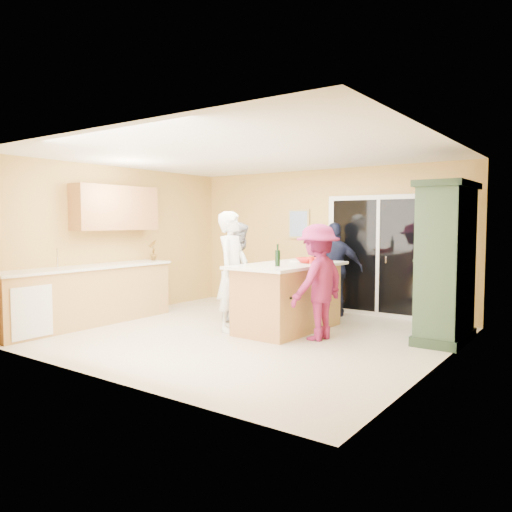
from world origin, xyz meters
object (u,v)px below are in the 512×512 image
Objects in this scene: woman_navy at (335,269)px; woman_magenta at (318,282)px; kitchen_island at (288,299)px; woman_white at (232,271)px; green_hutch at (446,264)px; woman_grey at (240,271)px.

woman_magenta is (0.60, -1.72, -0.01)m from woman_navy.
kitchen_island is 1.20× the size of woman_navy.
woman_white is at bearing -140.61° from kitchen_island.
woman_white is (-2.80, -1.15, -0.16)m from green_hutch.
woman_white is 1.35m from woman_magenta.
woman_white is 1.10× the size of woman_navy.
woman_magenta is at bearing 82.36° from woman_navy.
green_hutch is 1.35× the size of woman_magenta.
woman_white reaches higher than woman_navy.
woman_white reaches higher than woman_magenta.
woman_magenta reaches higher than kitchen_island.
kitchen_island is 1.20× the size of woman_grey.
woman_white is 0.85m from woman_grey.
kitchen_island is 0.90× the size of green_hutch.
green_hutch is at bearing 128.30° from woman_magenta.
woman_navy is at bearing -32.86° from woman_white.
kitchen_island is at bearing -163.39° from green_hutch.
green_hutch reaches higher than woman_grey.
kitchen_island is 1.16m from woman_grey.
woman_grey is at bearing -98.70° from woman_magenta.
woman_white is at bearing -157.68° from green_hutch.
woman_grey reaches higher than woman_navy.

